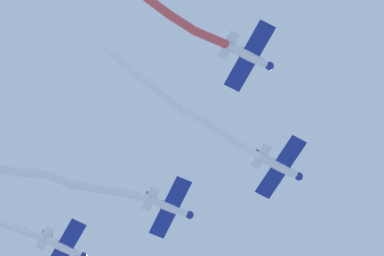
{
  "coord_description": "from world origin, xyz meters",
  "views": [
    {
      "loc": [
        -13.28,
        36.18,
        4.55
      ],
      "look_at": [
        1.81,
        12.15,
        71.14
      ],
      "focal_mm": 72.58,
      "sensor_mm": 36.0,
      "label": 1
    }
  ],
  "objects_px": {
    "airplane_right_wing": "(249,56)",
    "airplane_slot": "(64,247)",
    "airplane_left_wing": "(170,207)",
    "airplane_lead": "(280,167)"
  },
  "relations": [
    {
      "from": "airplane_lead",
      "to": "airplane_slot",
      "type": "relative_size",
      "value": 1.0
    },
    {
      "from": "airplane_left_wing",
      "to": "airplane_right_wing",
      "type": "distance_m",
      "value": 17.02
    },
    {
      "from": "airplane_right_wing",
      "to": "airplane_slot",
      "type": "bearing_deg",
      "value": 104.88
    },
    {
      "from": "airplane_right_wing",
      "to": "airplane_left_wing",
      "type": "bearing_deg",
      "value": 88.18
    },
    {
      "from": "airplane_right_wing",
      "to": "airplane_slot",
      "type": "distance_m",
      "value": 26.68
    },
    {
      "from": "airplane_slot",
      "to": "airplane_right_wing",
      "type": "bearing_deg",
      "value": -77.14
    },
    {
      "from": "airplane_right_wing",
      "to": "airplane_slot",
      "type": "xyz_separation_m",
      "value": [
        25.67,
        -7.22,
        -0.6
      ]
    },
    {
      "from": "airplane_right_wing",
      "to": "airplane_slot",
      "type": "height_order",
      "value": "airplane_right_wing"
    },
    {
      "from": "airplane_lead",
      "to": "airplane_right_wing",
      "type": "height_order",
      "value": "airplane_right_wing"
    },
    {
      "from": "airplane_slot",
      "to": "airplane_left_wing",
      "type": "bearing_deg",
      "value": -51.88
    }
  ]
}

